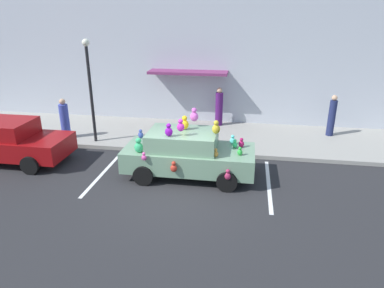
# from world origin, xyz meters

# --- Properties ---
(ground_plane) EXTENTS (60.00, 60.00, 0.00)m
(ground_plane) POSITION_xyz_m (0.00, 0.00, 0.00)
(ground_plane) COLOR #262628
(sidewalk) EXTENTS (24.00, 4.00, 0.15)m
(sidewalk) POSITION_xyz_m (0.00, 5.00, 0.07)
(sidewalk) COLOR gray
(sidewalk) RESTS_ON ground
(storefront_building) EXTENTS (24.00, 1.25, 6.40)m
(storefront_building) POSITION_xyz_m (-0.01, 7.14, 3.19)
(storefront_building) COLOR #B2B7C1
(storefront_building) RESTS_ON ground
(parking_stripe_front) EXTENTS (0.12, 3.60, 0.01)m
(parking_stripe_front) POSITION_xyz_m (2.84, 1.00, 0.00)
(parking_stripe_front) COLOR silver
(parking_stripe_front) RESTS_ON ground
(parking_stripe_rear) EXTENTS (0.12, 3.60, 0.01)m
(parking_stripe_rear) POSITION_xyz_m (-2.70, 1.00, 0.00)
(parking_stripe_rear) COLOR silver
(parking_stripe_rear) RESTS_ON ground
(plush_covered_car) EXTENTS (4.24, 2.05, 2.19)m
(plush_covered_car) POSITION_xyz_m (0.17, 1.24, 0.81)
(plush_covered_car) COLOR gray
(plush_covered_car) RESTS_ON ground
(parked_sedan_behind) EXTENTS (4.43, 1.99, 1.54)m
(parked_sedan_behind) POSITION_xyz_m (-6.50, 1.39, 0.79)
(parked_sedan_behind) COLOR maroon
(parked_sedan_behind) RESTS_ON ground
(teddy_bear_on_sidewalk) EXTENTS (0.43, 0.35, 0.81)m
(teddy_bear_on_sidewalk) POSITION_xyz_m (0.27, 3.51, 0.53)
(teddy_bear_on_sidewalk) COLOR beige
(teddy_bear_on_sidewalk) RESTS_ON sidewalk
(street_lamp_post) EXTENTS (0.28, 0.28, 4.05)m
(street_lamp_post) POSITION_xyz_m (-4.06, 3.50, 2.62)
(street_lamp_post) COLOR black
(street_lamp_post) RESTS_ON sidewalk
(pedestrian_near_shopfront) EXTENTS (0.30, 0.30, 1.75)m
(pedestrian_near_shopfront) POSITION_xyz_m (5.59, 5.78, 0.98)
(pedestrian_near_shopfront) COLOR #1E254F
(pedestrian_near_shopfront) RESTS_ON sidewalk
(pedestrian_walking_past) EXTENTS (0.34, 0.34, 1.76)m
(pedestrian_walking_past) POSITION_xyz_m (0.75, 6.45, 0.98)
(pedestrian_walking_past) COLOR #46165A
(pedestrian_walking_past) RESTS_ON sidewalk
(pedestrian_by_lamp) EXTENTS (0.37, 0.37, 1.67)m
(pedestrian_by_lamp) POSITION_xyz_m (-5.44, 3.70, 0.92)
(pedestrian_by_lamp) COLOR #3C49AB
(pedestrian_by_lamp) RESTS_ON sidewalk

